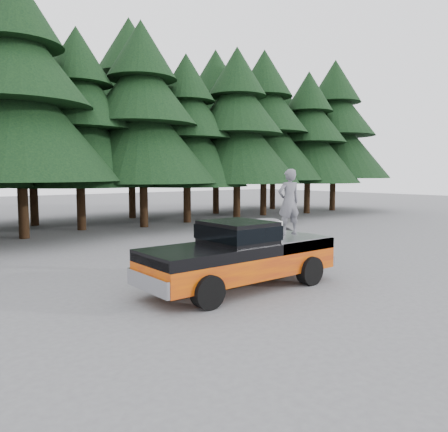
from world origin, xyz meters
TOP-DOWN VIEW (x-y plane):
  - ground at (0.00, 0.00)m, footprint 120.00×120.00m
  - pickup_truck at (1.20, 0.43)m, footprint 6.00×2.04m
  - truck_cab at (1.10, 0.43)m, footprint 1.66×1.90m
  - air_compressor at (2.40, 0.58)m, footprint 0.86×0.78m
  - man_on_bed at (3.39, 0.65)m, footprint 0.85×0.68m
  - parked_car at (5.34, 3.06)m, footprint 1.91×4.23m
  - treeline at (0.42, 17.20)m, footprint 60.15×16.05m

SIDE VIEW (x-z plane):
  - ground at x=0.00m, z-range 0.00..0.00m
  - parked_car at x=5.34m, z-range 0.00..1.20m
  - pickup_truck at x=1.20m, z-range 0.00..1.33m
  - air_compressor at x=2.40m, z-range 1.33..1.82m
  - truck_cab at x=1.10m, z-range 1.33..1.92m
  - man_on_bed at x=3.39m, z-range 1.33..3.39m
  - treeline at x=0.42m, z-range -1.03..16.47m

